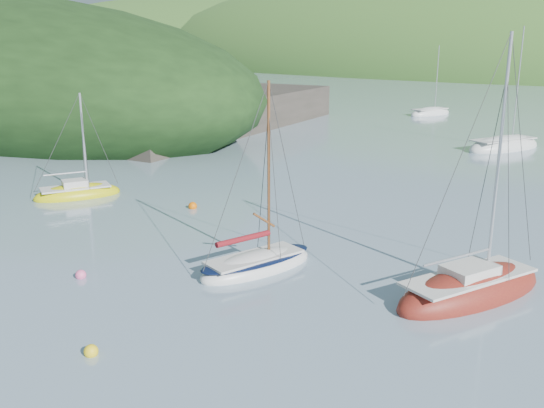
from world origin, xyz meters
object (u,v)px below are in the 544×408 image
Objects in this scene: sailboat_yellow at (78,194)px; daysailer_white at (256,265)px; distant_sloop_c at (430,114)px; distant_sloop_a at (504,147)px; sloop_red at (470,291)px.

daysailer_white is at bearing 16.16° from sailboat_yellow.
sailboat_yellow is at bearing -72.32° from distant_sloop_c.
distant_sloop_c reaches higher than daysailer_white.
distant_sloop_a is (14.81, 32.41, 0.02)m from sailboat_yellow.
daysailer_white is at bearing -139.56° from sloop_red.
daysailer_white is 16.33m from sailboat_yellow.
sloop_red is at bearing 33.75° from daysailer_white.
daysailer_white is at bearing -55.24° from distant_sloop_c.
distant_sloop_a reaches higher than daysailer_white.
distant_sloop_a is at bearing 105.76° from daysailer_white.
sailboat_yellow is 0.61× the size of distant_sloop_a.
sloop_red is 55.28m from distant_sloop_c.
distant_sloop_c is at bearing 120.85° from daysailer_white.
sloop_red reaches higher than sailboat_yellow.
distant_sloop_c is (-16.42, 52.55, -0.04)m from daysailer_white.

